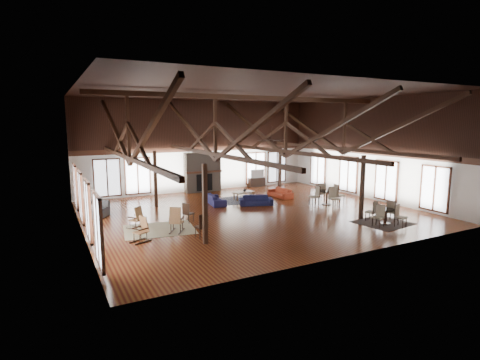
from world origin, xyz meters
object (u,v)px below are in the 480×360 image
cafe_table_near (386,214)px  sofa_navy_left (216,199)px  sofa_orange (280,193)px  tv_console (256,182)px  cafe_table_far (327,195)px  sofa_navy_front (256,200)px  armchair (95,210)px  coffee_table (244,193)px

cafe_table_near → sofa_navy_left: bearing=124.8°
sofa_orange → tv_console: size_ratio=1.47×
sofa_orange → cafe_table_near: cafe_table_near is taller
cafe_table_far → sofa_navy_front: bearing=154.6°
sofa_navy_left → armchair: 6.37m
sofa_navy_left → coffee_table: bearing=-72.8°
coffee_table → cafe_table_near: cafe_table_near is taller
coffee_table → cafe_table_near: 8.30m
sofa_orange → coffee_table: bearing=-98.1°
sofa_orange → cafe_table_far: size_ratio=0.87×
coffee_table → cafe_table_far: cafe_table_far is taller
sofa_navy_front → tv_console: (3.10, 5.35, 0.05)m
cafe_table_near → cafe_table_far: cafe_table_far is taller
sofa_navy_left → tv_console: (4.99, 4.08, 0.04)m
coffee_table → sofa_navy_left: bearing=176.6°
sofa_navy_front → cafe_table_far: (3.58, -1.70, 0.28)m
armchair → cafe_table_near: cafe_table_near is taller
armchair → cafe_table_far: 12.23m
sofa_navy_left → armchair: bearing=97.7°
armchair → tv_console: 12.06m
armchair → coffee_table: bearing=-53.4°
sofa_orange → cafe_table_far: cafe_table_far is taller
sofa_navy_front → cafe_table_near: bearing=-42.4°
sofa_orange → cafe_table_near: bearing=5.1°
coffee_table → cafe_table_far: bearing=-55.2°
sofa_navy_front → coffee_table: bearing=107.8°
armchair → sofa_navy_left: bearing=-55.7°
sofa_orange → cafe_table_near: (0.78, -7.37, 0.21)m
sofa_orange → cafe_table_near: size_ratio=0.98×
sofa_navy_front → cafe_table_far: 3.97m
sofa_navy_front → tv_console: tv_console is taller
sofa_navy_front → cafe_table_far: size_ratio=0.86×
cafe_table_near → cafe_table_far: bearing=85.4°
coffee_table → armchair: size_ratio=1.22×
sofa_navy_left → coffee_table: (1.94, 0.31, 0.16)m
cafe_table_far → sofa_orange: bearing=110.9°
sofa_navy_front → armchair: (-8.26, 1.32, 0.10)m
sofa_navy_front → cafe_table_near: 6.90m
cafe_table_far → coffee_table: bearing=137.2°
sofa_navy_left → cafe_table_near: cafe_table_near is taller
sofa_orange → coffee_table: 2.42m
sofa_navy_left → cafe_table_near: 8.97m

